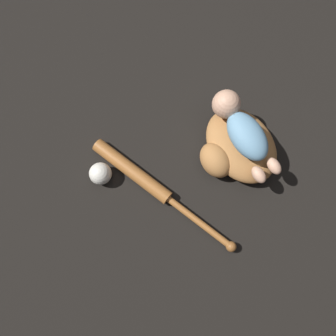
{
  "coord_description": "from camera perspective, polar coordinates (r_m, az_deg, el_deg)",
  "views": [
    {
      "loc": [
        -0.29,
        0.34,
        1.15
      ],
      "look_at": [
        -0.03,
        0.25,
        0.07
      ],
      "focal_mm": 35.0,
      "sensor_mm": 36.0,
      "label": 1
    }
  ],
  "objects": [
    {
      "name": "baseball_bat",
      "position": [
        1.15,
        -4.0,
        -2.28
      ],
      "size": [
        0.53,
        0.36,
        0.05
      ],
      "color": "#9E602D",
      "rests_on": "ground"
    },
    {
      "name": "baby_figure",
      "position": [
        1.11,
        12.73,
        6.84
      ],
      "size": [
        0.34,
        0.14,
        0.1
      ],
      "color": "#6693B2",
      "rests_on": "baseball_glove"
    },
    {
      "name": "baseball_glove",
      "position": [
        1.18,
        11.9,
        3.5
      ],
      "size": [
        0.33,
        0.31,
        0.1
      ],
      "color": "#A8703D",
      "rests_on": "ground"
    },
    {
      "name": "ground_plane",
      "position": [
        1.23,
        10.58,
        4.13
      ],
      "size": [
        6.0,
        6.0,
        0.0
      ],
      "primitive_type": "plane",
      "color": "black"
    },
    {
      "name": "baseball",
      "position": [
        1.17,
        -11.68,
        -0.97
      ],
      "size": [
        0.08,
        0.08,
        0.08
      ],
      "color": "silver",
      "rests_on": "ground"
    }
  ]
}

